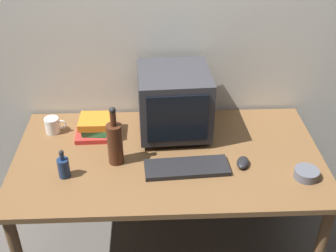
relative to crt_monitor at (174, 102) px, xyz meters
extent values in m
plane|color=#56514C|center=(-0.04, -0.22, -0.93)|extent=(6.00, 6.00, 0.00)
cube|color=silver|center=(-0.04, 0.28, 0.32)|extent=(4.00, 0.08, 2.50)
cube|color=brown|center=(-0.04, -0.22, -0.21)|extent=(1.61, 0.88, 0.03)
cylinder|color=brown|center=(-0.78, 0.16, -0.58)|extent=(0.06, 0.06, 0.71)
cylinder|color=brown|center=(0.70, 0.16, -0.58)|extent=(0.06, 0.06, 0.71)
cube|color=#333338|center=(0.00, 0.00, -0.18)|extent=(0.29, 0.25, 0.03)
cube|color=#333338|center=(0.00, 0.00, 0.01)|extent=(0.40, 0.40, 0.34)
cube|color=black|center=(0.01, -0.19, 0.01)|extent=(0.31, 0.02, 0.27)
cube|color=black|center=(0.05, -0.35, -0.18)|extent=(0.43, 0.18, 0.02)
ellipsoid|color=black|center=(0.33, -0.33, -0.17)|extent=(0.09, 0.11, 0.04)
cylinder|color=#472314|center=(-0.31, -0.27, -0.08)|extent=(0.08, 0.08, 0.22)
cylinder|color=#472314|center=(-0.31, -0.27, 0.07)|extent=(0.03, 0.03, 0.08)
sphere|color=#262626|center=(-0.31, -0.27, 0.12)|extent=(0.03, 0.03, 0.03)
cylinder|color=navy|center=(-0.55, -0.37, -0.14)|extent=(0.06, 0.06, 0.10)
cylinder|color=navy|center=(-0.55, -0.37, -0.07)|extent=(0.02, 0.02, 0.04)
sphere|color=#262626|center=(-0.55, -0.37, -0.05)|extent=(0.02, 0.02, 0.02)
cube|color=red|center=(-0.42, -0.03, -0.18)|extent=(0.24, 0.17, 0.03)
cube|color=#33894C|center=(-0.42, -0.03, -0.15)|extent=(0.18, 0.14, 0.04)
cube|color=orange|center=(-0.42, -0.01, -0.11)|extent=(0.20, 0.16, 0.04)
cylinder|color=white|center=(-0.68, 0.02, -0.15)|extent=(0.08, 0.08, 0.09)
torus|color=white|center=(-0.63, 0.02, -0.14)|extent=(0.06, 0.01, 0.06)
cylinder|color=#595B66|center=(0.62, -0.43, -0.17)|extent=(0.12, 0.12, 0.04)
camera|label=1|loc=(-0.12, -2.04, 1.18)|focal=46.38mm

